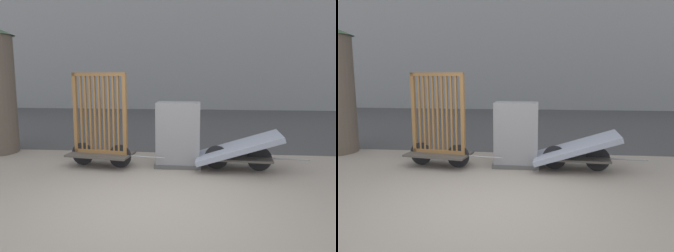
{
  "view_description": "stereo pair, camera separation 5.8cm",
  "coord_description": "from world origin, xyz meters",
  "views": [
    {
      "loc": [
        0.6,
        -4.39,
        1.84
      ],
      "look_at": [
        0.0,
        1.94,
        0.85
      ],
      "focal_mm": 35.0,
      "sensor_mm": 36.0,
      "label": 1
    },
    {
      "loc": [
        0.66,
        -4.38,
        1.84
      ],
      "look_at": [
        0.0,
        1.94,
        0.85
      ],
      "focal_mm": 35.0,
      "sensor_mm": 36.0,
      "label": 2
    }
  ],
  "objects": [
    {
      "name": "road_strip",
      "position": [
        0.0,
        8.27,
        0.0
      ],
      "size": [
        56.0,
        10.04,
        0.01
      ],
      "color": "#424244",
      "rests_on": "ground_plane"
    },
    {
      "name": "bike_cart_with_bedframe",
      "position": [
        -1.36,
        1.94,
        0.67
      ],
      "size": [
        2.0,
        0.87,
        1.89
      ],
      "rotation": [
        0.0,
        0.0,
        -0.16
      ],
      "color": "#4C4742",
      "rests_on": "ground_plane"
    },
    {
      "name": "bike_cart_with_mattress",
      "position": [
        1.37,
        1.94,
        0.4
      ],
      "size": [
        2.17,
        1.07,
        0.76
      ],
      "rotation": [
        0.0,
        0.0,
        -0.07
      ],
      "color": "#4C4742",
      "rests_on": "ground_plane"
    },
    {
      "name": "ground_plane",
      "position": [
        0.0,
        0.0,
        0.0
      ],
      "size": [
        60.0,
        60.0,
        0.0
      ],
      "primitive_type": "plane",
      "color": "gray"
    },
    {
      "name": "utility_cabinet",
      "position": [
        0.19,
        2.11,
        0.61
      ],
      "size": [
        0.93,
        0.57,
        1.31
      ],
      "color": "#4C4C4C",
      "rests_on": "ground_plane"
    }
  ]
}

